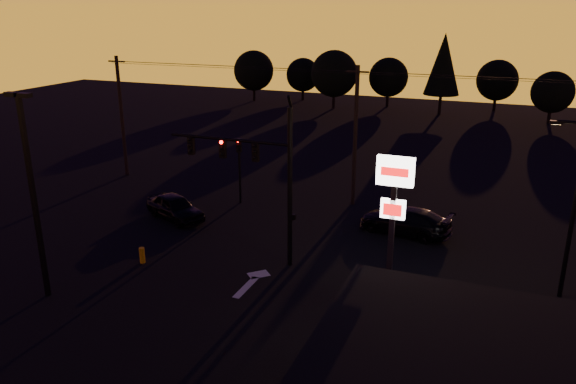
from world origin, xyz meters
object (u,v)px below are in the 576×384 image
at_px(secondary_signal, 239,161).
at_px(parking_lot_light, 32,184).
at_px(traffic_signal_mast, 259,168).
at_px(bollard, 142,255).
at_px(pylon_sign, 393,202).
at_px(car_right, 405,221).
at_px(suv_parked, 504,358).
at_px(car_left, 175,207).
at_px(streetlight, 573,204).

distance_m(secondary_signal, parking_lot_light, 14.90).
bearing_deg(traffic_signal_mast, bollard, -154.69).
bearing_deg(pylon_sign, car_right, 95.85).
distance_m(pylon_sign, suv_parked, 7.04).
height_order(secondary_signal, car_left, secondary_signal).
height_order(traffic_signal_mast, streetlight, traffic_signal_mast).
relative_size(parking_lot_light, suv_parked, 2.02).
bearing_deg(pylon_sign, suv_parked, -31.21).
relative_size(traffic_signal_mast, pylon_sign, 1.26).
height_order(parking_lot_light, streetlight, parking_lot_light).
height_order(car_left, suv_parked, car_left).
bearing_deg(pylon_sign, car_left, 157.71).
relative_size(secondary_signal, parking_lot_light, 0.48).
xyz_separation_m(secondary_signal, car_left, (-2.41, -4.08, -2.11)).
bearing_deg(streetlight, car_left, 174.89).
distance_m(traffic_signal_mast, pylon_sign, 7.52).
height_order(traffic_signal_mast, car_right, traffic_signal_mast).
relative_size(secondary_signal, bollard, 5.28).
distance_m(secondary_signal, car_left, 5.19).
distance_m(car_left, car_right, 13.81).
xyz_separation_m(traffic_signal_mast, car_left, (-7.31, 3.41, -4.19)).
distance_m(secondary_signal, bollard, 10.38).
xyz_separation_m(parking_lot_light, car_left, (0.09, 10.41, -4.52)).
bearing_deg(bollard, secondary_signal, 86.87).
height_order(car_right, suv_parked, car_right).
height_order(streetlight, suv_parked, streetlight).
bearing_deg(secondary_signal, suv_parked, -37.52).
height_order(parking_lot_light, car_left, parking_lot_light).
height_order(parking_lot_light, bollard, parking_lot_light).
height_order(traffic_signal_mast, pylon_sign, traffic_signal_mast).
xyz_separation_m(secondary_signal, parking_lot_light, (-2.50, -14.49, 2.41)).
relative_size(traffic_signal_mast, secondary_signal, 1.97).
relative_size(pylon_sign, car_right, 1.29).
bearing_deg(traffic_signal_mast, pylon_sign, -19.36).
distance_m(streetlight, bollard, 20.28).
relative_size(parking_lot_light, car_right, 1.74).
bearing_deg(bollard, streetlight, 11.86).
xyz_separation_m(pylon_sign, car_left, (-14.41, 5.91, -4.16)).
distance_m(parking_lot_light, streetlight, 23.05).
bearing_deg(car_right, suv_parked, 35.63).
bearing_deg(car_left, secondary_signal, -6.28).
bearing_deg(traffic_signal_mast, car_left, 154.98).
bearing_deg(car_right, car_left, -68.28).
xyz_separation_m(parking_lot_light, suv_parked, (19.28, 1.60, -4.64)).
xyz_separation_m(traffic_signal_mast, parking_lot_light, (-7.40, -6.99, 0.33)).
height_order(parking_lot_light, pylon_sign, parking_lot_light).
bearing_deg(streetlight, traffic_signal_mast, -173.86).
xyz_separation_m(streetlight, car_left, (-21.32, 1.91, -3.67)).
bearing_deg(parking_lot_light, secondary_signal, 80.21).
distance_m(traffic_signal_mast, suv_parked, 13.74).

